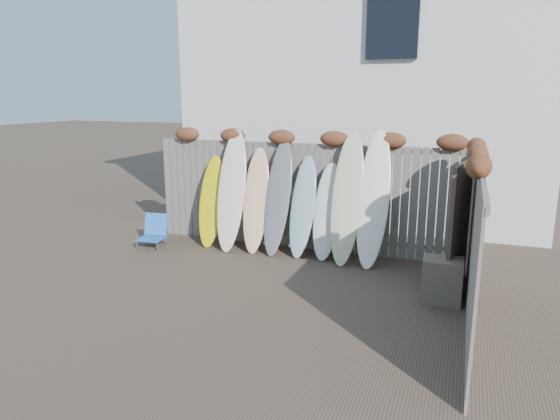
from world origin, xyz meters
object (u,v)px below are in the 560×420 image
(beach_chair, at_px, (154,231))
(surfboard_0, at_px, (211,201))
(wooden_crate, at_px, (442,280))
(lattice_panel, at_px, (459,227))

(beach_chair, xyz_separation_m, surfboard_0, (1.02, 0.48, 0.58))
(beach_chair, relative_size, wooden_crate, 0.98)
(beach_chair, height_order, surfboard_0, surfboard_0)
(wooden_crate, bearing_deg, surfboard_0, 162.85)
(beach_chair, relative_size, surfboard_0, 0.34)
(beach_chair, distance_m, wooden_crate, 5.44)
(beach_chair, relative_size, lattice_panel, 0.32)
(wooden_crate, bearing_deg, lattice_panel, 74.10)
(lattice_panel, height_order, surfboard_0, lattice_panel)
(lattice_panel, xyz_separation_m, surfboard_0, (-4.52, 0.75, -0.10))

